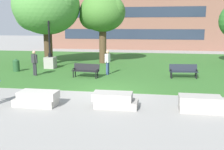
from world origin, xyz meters
TOP-DOWN VIEW (x-y plane):
  - ground_plane at (0.00, 0.00)m, footprint 140.00×140.00m
  - grass_lawn at (0.00, 10.00)m, footprint 40.00×20.00m
  - concrete_block_center at (-2.49, -2.70)m, footprint 1.86×0.90m
  - concrete_block_left at (0.86, -2.41)m, footprint 1.89×0.90m
  - concrete_block_right at (4.38, -2.35)m, footprint 1.81×0.90m
  - park_bench_near_left at (-2.01, 3.61)m, footprint 1.85×0.75m
  - park_bench_far_left at (4.34, 4.45)m, footprint 1.85×0.71m
  - lamp_post_center at (-5.84, 6.81)m, footprint 1.32×0.80m
  - tree_far_right at (-2.31, 10.44)m, footprint 4.25×4.05m
  - tree_far_left at (-6.94, 8.96)m, footprint 6.01×5.72m
  - trash_bin at (-7.77, 4.98)m, footprint 0.49×0.49m
  - person_bystander_near_lawn at (-5.66, 3.69)m, footprint 0.63×0.51m
  - person_bystander_far_lawn at (-0.78, 4.85)m, footprint 0.33×0.62m
  - building_facade_distant at (-0.88, 24.50)m, footprint 26.00×1.03m

SIDE VIEW (x-z plane):
  - ground_plane at x=0.00m, z-range 0.00..0.00m
  - grass_lawn at x=0.00m, z-range 0.00..0.02m
  - concrete_block_center at x=-2.49m, z-range -0.01..0.63m
  - concrete_block_left at x=0.86m, z-range -0.01..0.63m
  - concrete_block_right at x=4.38m, z-range -0.01..0.63m
  - trash_bin at x=-7.77m, z-range 0.02..0.98m
  - park_bench_near_left at x=-2.01m, z-range 0.09..0.99m
  - park_bench_far_left at x=4.34m, z-range 0.09..0.99m
  - person_bystander_far_lawn at x=-0.78m, z-range 0.13..1.84m
  - person_bystander_near_lawn at x=-5.66m, z-range 0.13..1.84m
  - lamp_post_center at x=-5.84m, z-range -1.48..3.56m
  - tree_far_right at x=-2.31m, z-range 1.34..7.60m
  - tree_far_left at x=-6.94m, z-range 1.24..8.71m
  - building_facade_distant at x=-0.88m, z-range 0.00..11.60m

